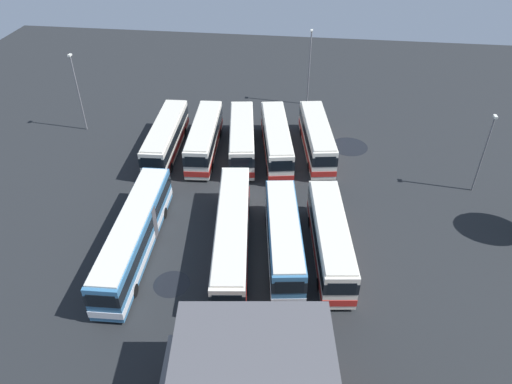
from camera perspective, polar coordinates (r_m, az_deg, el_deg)
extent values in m
plane|color=black|center=(45.78, -2.25, -0.47)|extent=(94.73, 94.73, 0.00)
cube|color=silver|center=(52.31, -10.62, 6.35)|extent=(12.04, 3.08, 3.08)
cube|color=beige|center=(51.55, -10.81, 7.90)|extent=(11.55, 2.86, 0.14)
cube|color=black|center=(52.07, -10.68, 6.82)|extent=(12.10, 3.12, 0.98)
cube|color=red|center=(52.73, -10.51, 5.54)|extent=(12.10, 3.12, 0.62)
cube|color=black|center=(47.09, -12.31, 3.36)|extent=(0.17, 2.01, 1.13)
cylinder|color=black|center=(49.67, -10.13, 2.87)|extent=(1.01, 0.35, 1.00)
cylinder|color=black|center=(50.26, -12.64, 2.95)|extent=(1.01, 0.35, 1.00)
cylinder|color=black|center=(55.82, -8.49, 7.02)|extent=(1.01, 0.35, 1.00)
cylinder|color=black|center=(56.34, -10.75, 7.06)|extent=(1.01, 0.35, 1.00)
cube|color=silver|center=(51.71, -6.13, 6.42)|extent=(11.61, 3.21, 3.08)
cube|color=beige|center=(50.94, -6.25, 7.99)|extent=(11.14, 2.99, 0.14)
cube|color=black|center=(51.47, -6.17, 6.89)|extent=(11.67, 3.25, 0.98)
cube|color=red|center=(52.13, -6.07, 5.60)|extent=(11.67, 3.25, 0.62)
cube|color=black|center=(46.56, -7.22, 3.55)|extent=(0.19, 2.01, 1.13)
cylinder|color=black|center=(49.23, -5.34, 2.99)|extent=(1.02, 0.37, 1.00)
cylinder|color=black|center=(49.61, -7.93, 3.06)|extent=(1.02, 0.37, 1.00)
cylinder|color=black|center=(55.26, -4.34, 7.01)|extent=(1.02, 0.37, 1.00)
cylinder|color=black|center=(55.59, -6.66, 7.05)|extent=(1.02, 0.37, 1.00)
cube|color=silver|center=(51.30, -1.68, 6.36)|extent=(11.63, 4.12, 3.08)
cube|color=beige|center=(50.52, -1.72, 7.95)|extent=(11.15, 3.86, 0.14)
cube|color=black|center=(51.05, -1.69, 6.84)|extent=(11.69, 4.17, 0.98)
cube|color=red|center=(51.73, -1.67, 5.53)|extent=(11.69, 4.17, 0.62)
cube|color=black|center=(46.10, -1.71, 3.49)|extent=(0.36, 2.00, 1.13)
cylinder|color=black|center=(48.98, -0.34, 2.97)|extent=(1.03, 0.45, 1.00)
cylinder|color=black|center=(49.00, -2.99, 2.94)|extent=(1.03, 0.45, 1.00)
cylinder|color=black|center=(55.03, -0.47, 6.99)|extent=(1.03, 0.45, 1.00)
cylinder|color=black|center=(55.05, -2.84, 6.95)|extent=(1.03, 0.45, 1.00)
cube|color=silver|center=(51.07, 2.42, 6.20)|extent=(12.24, 4.54, 3.08)
cube|color=beige|center=(50.29, 2.46, 7.79)|extent=(11.73, 4.27, 0.14)
cube|color=black|center=(50.83, 2.43, 6.68)|extent=(12.31, 4.59, 0.98)
cube|color=red|center=(51.51, 2.39, 5.37)|extent=(12.31, 4.59, 0.62)
cube|color=black|center=(45.66, 3.08, 3.10)|extent=(0.42, 1.99, 1.13)
cylinder|color=black|center=(48.74, 4.07, 2.69)|extent=(1.04, 0.47, 1.00)
cylinder|color=black|center=(48.53, 1.42, 2.62)|extent=(1.04, 0.47, 1.00)
cylinder|color=black|center=(55.06, 3.23, 6.94)|extent=(1.04, 0.47, 1.00)
cylinder|color=black|center=(54.88, 0.86, 6.89)|extent=(1.04, 0.47, 1.00)
cube|color=silver|center=(51.81, 7.21, 6.40)|extent=(11.62, 4.27, 3.08)
cube|color=beige|center=(51.04, 7.34, 7.97)|extent=(11.14, 4.00, 0.14)
cube|color=black|center=(51.57, 7.25, 6.87)|extent=(11.69, 4.32, 0.98)
cube|color=red|center=(52.24, 7.14, 5.58)|extent=(11.69, 4.32, 0.62)
cube|color=black|center=(46.70, 8.22, 3.57)|extent=(0.39, 2.00, 1.13)
cylinder|color=black|center=(49.72, 8.94, 3.05)|extent=(1.04, 0.46, 1.00)
cylinder|color=black|center=(49.36, 6.36, 3.01)|extent=(1.04, 0.46, 1.00)
cylinder|color=black|center=(55.67, 7.76, 7.00)|extent=(1.04, 0.46, 1.00)
cylinder|color=black|center=(55.34, 5.44, 7.00)|extent=(1.04, 0.46, 1.00)
cube|color=teal|center=(39.78, -14.19, -4.95)|extent=(14.95, 3.09, 3.08)
cube|color=beige|center=(38.77, -14.53, -3.15)|extent=(14.35, 2.87, 0.14)
cube|color=black|center=(39.47, -14.29, -4.41)|extent=(15.03, 3.13, 0.98)
cube|color=silver|center=(40.33, -14.01, -5.87)|extent=(15.03, 3.13, 0.62)
cube|color=black|center=(34.48, -17.87, -12.24)|extent=(0.15, 2.01, 1.13)
cube|color=#47474C|center=(40.95, -13.55, -3.46)|extent=(1.01, 2.54, 2.95)
cylinder|color=black|center=(37.25, -14.22, -11.25)|extent=(1.01, 0.34, 1.00)
cylinder|color=black|center=(37.98, -17.52, -10.86)|extent=(1.01, 0.34, 1.00)
cylinder|color=black|center=(43.66, -10.84, -2.45)|extent=(1.01, 0.34, 1.00)
cylinder|color=black|center=(44.28, -13.66, -2.27)|extent=(1.01, 0.34, 1.00)
cube|color=silver|center=(38.66, -2.83, -5.04)|extent=(15.05, 4.26, 3.08)
cube|color=beige|center=(37.63, -2.90, -3.20)|extent=(14.43, 3.99, 0.14)
cube|color=black|center=(38.34, -2.85, -4.49)|extent=(15.13, 4.30, 0.98)
cube|color=red|center=(39.23, -2.79, -5.99)|extent=(15.13, 4.30, 0.62)
cube|color=black|center=(32.97, -3.45, -12.79)|extent=(0.31, 2.01, 1.13)
cube|color=#47474C|center=(39.91, -2.73, -3.50)|extent=(1.20, 2.60, 2.95)
cylinder|color=black|center=(36.25, -1.28, -11.44)|extent=(1.03, 0.42, 1.00)
cylinder|color=black|center=(36.38, -4.91, -11.39)|extent=(1.03, 0.42, 1.00)
cylinder|color=black|center=(43.02, -1.00, -2.37)|extent=(1.03, 0.42, 1.00)
cylinder|color=black|center=(43.12, -4.01, -2.35)|extent=(1.03, 0.42, 1.00)
cube|color=teal|center=(38.36, 3.30, -5.45)|extent=(11.85, 4.12, 3.08)
cube|color=beige|center=(37.32, 3.39, -3.60)|extent=(11.36, 3.86, 0.14)
cube|color=black|center=(38.04, 3.33, -4.90)|extent=(11.91, 4.17, 0.98)
cube|color=silver|center=(38.94, 3.26, -6.40)|extent=(11.91, 4.17, 0.62)
cube|color=black|center=(33.80, 4.00, -11.24)|extent=(0.35, 2.00, 1.13)
cylinder|color=black|center=(36.82, 5.39, -10.69)|extent=(1.03, 0.44, 1.00)
cylinder|color=black|center=(36.65, 1.81, -10.78)|extent=(1.03, 0.44, 1.00)
cylinder|color=black|center=(42.05, 4.46, -3.54)|extent=(1.03, 0.44, 1.00)
cylinder|color=black|center=(41.90, 1.37, -3.59)|extent=(1.03, 0.44, 1.00)
cube|color=silver|center=(38.67, 8.77, -5.50)|extent=(11.93, 3.94, 3.08)
cube|color=beige|center=(37.63, 8.99, -3.66)|extent=(11.44, 3.69, 0.14)
cube|color=black|center=(38.35, 8.84, -4.95)|extent=(11.99, 3.99, 0.98)
cube|color=red|center=(39.24, 8.66, -6.44)|extent=(11.99, 3.99, 0.62)
cube|color=black|center=(34.13, 10.12, -11.28)|extent=(0.32, 2.01, 1.13)
cylinder|color=black|center=(37.22, 11.04, -10.72)|extent=(1.03, 0.43, 1.00)
cylinder|color=black|center=(36.86, 7.53, -10.83)|extent=(1.03, 0.43, 1.00)
cylinder|color=black|center=(42.43, 9.51, -3.58)|extent=(1.03, 0.43, 1.00)
cylinder|color=black|center=(42.11, 6.47, -3.61)|extent=(1.03, 0.43, 1.00)
cylinder|color=#59595B|center=(31.18, 1.53, -19.17)|extent=(0.20, 0.20, 3.22)
cylinder|color=#59595B|center=(31.61, -9.48, -18.81)|extent=(0.20, 0.20, 3.22)
cylinder|color=slate|center=(61.41, 6.32, 14.21)|extent=(0.16, 0.16, 9.22)
cube|color=silver|center=(59.81, 6.63, 18.47)|extent=(0.56, 0.28, 0.20)
cylinder|color=slate|center=(49.06, 25.28, 3.87)|extent=(0.16, 0.16, 7.72)
cube|color=silver|center=(47.27, 26.53, 8.00)|extent=(0.56, 0.28, 0.20)
cylinder|color=slate|center=(58.45, -20.26, 10.77)|extent=(0.16, 0.16, 8.73)
cube|color=silver|center=(56.83, -21.23, 14.89)|extent=(0.56, 0.28, 0.20)
cylinder|color=black|center=(37.82, -9.97, -10.71)|extent=(2.80, 2.80, 0.01)
cylinder|color=black|center=(54.41, 10.98, 5.31)|extent=(4.09, 4.09, 0.01)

